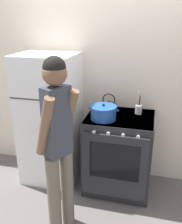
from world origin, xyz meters
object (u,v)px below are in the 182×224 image
at_px(stove_range, 118,153).
at_px(person, 58,141).
at_px(utensil_jar, 138,109).
at_px(dutch_oven_pot, 103,113).
at_px(refrigerator, 50,120).
at_px(tea_kettle, 109,106).

bearing_deg(stove_range, person, -119.64).
relative_size(stove_range, utensil_jar, 3.50).
bearing_deg(dutch_oven_pot, stove_range, 30.33).
height_order(refrigerator, stove_range, refrigerator).
bearing_deg(utensil_jar, refrigerator, -173.54).
bearing_deg(utensil_jar, person, -123.97).
bearing_deg(stove_range, utensil_jar, 40.34).
height_order(stove_range, tea_kettle, tea_kettle).
height_order(dutch_oven_pot, tea_kettle, tea_kettle).
height_order(utensil_jar, person, person).
xyz_separation_m(refrigerator, tea_kettle, (0.71, 0.11, 0.20)).
relative_size(tea_kettle, utensil_jar, 0.92).
distance_m(refrigerator, stove_range, 0.92).
bearing_deg(dutch_oven_pot, utensil_jar, 35.89).
bearing_deg(tea_kettle, refrigerator, -170.92).
xyz_separation_m(refrigerator, person, (0.43, -0.81, 0.17)).
bearing_deg(refrigerator, utensil_jar, 6.46).
bearing_deg(person, stove_range, -0.84).
xyz_separation_m(stove_range, dutch_oven_pot, (-0.17, -0.10, 0.54)).
relative_size(refrigerator, tea_kettle, 6.47).
distance_m(dutch_oven_pot, utensil_jar, 0.45).
height_order(dutch_oven_pot, utensil_jar, utensil_jar).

